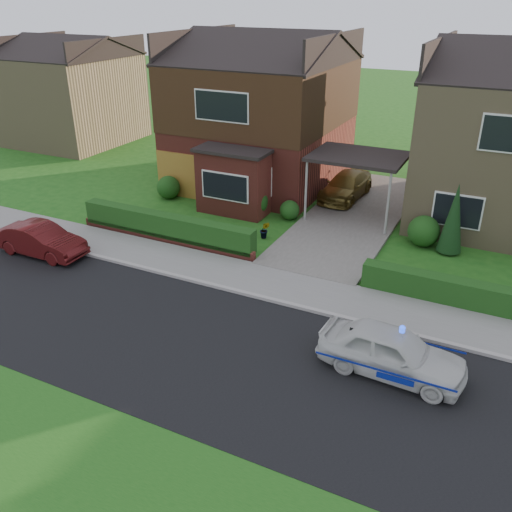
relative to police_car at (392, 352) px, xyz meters
The scene contains 24 objects.
ground 4.17m from the police_car, 163.06° to the right, with size 120.00×120.00×0.00m, color #1B5316.
road 4.17m from the police_car, 163.06° to the right, with size 60.00×6.00×0.02m, color black.
kerb 4.39m from the police_car, 154.84° to the left, with size 60.00×0.16×0.12m, color #9E9993.
sidewalk 4.93m from the police_car, 143.64° to the left, with size 60.00×2.00×0.10m, color slate.
grass_verge 7.37m from the police_car, 122.43° to the right, with size 60.00×4.00×0.01m, color #1B5316.
driveway 10.58m from the police_car, 111.90° to the left, with size 3.80×12.00×0.12m, color #666059.
house_left 16.31m from the police_car, 127.43° to the left, with size 7.50×9.53×7.25m.
carport_link 10.71m from the police_car, 111.99° to the left, with size 3.80×3.00×2.77m.
garage_door 15.02m from the police_car, 144.29° to the left, with size 2.20×0.10×2.10m, color brown.
dwarf_wall 10.58m from the police_car, 157.17° to the left, with size 7.70×0.25×0.36m, color maroon.
hedge_left 10.65m from the police_car, 156.42° to the left, with size 7.50×0.55×0.90m, color #163A12.
hedge_right 4.59m from the police_car, 65.86° to the left, with size 7.50×0.55×0.80m, color #163A12.
shrub_left_far 14.95m from the police_car, 146.29° to the left, with size 1.08×1.08×1.08m, color #163A12.
shrub_left_mid 11.34m from the police_car, 134.43° to the left, with size 1.32×1.32×1.32m, color #163A12.
shrub_left_near 10.53m from the police_car, 127.04° to the left, with size 0.84×0.84×0.84m, color #163A12.
shrub_right_near 8.23m from the police_car, 95.15° to the left, with size 1.20×1.20×1.20m, color #163A12.
conifer_a 8.03m from the police_car, 88.14° to the left, with size 0.90×0.90×2.60m, color black.
neighbour_left 28.21m from the police_car, 148.27° to the left, with size 6.50×7.00×5.20m, color #96825C.
police_car is the anchor object (origin of this frame).
driveway_car 12.75m from the police_car, 112.79° to the left, with size 1.58×3.88×1.13m, color brown.
street_car 13.23m from the police_car, behind, with size 3.50×1.22×1.15m, color #4E1011.
potted_plant_a 12.81m from the police_car, 157.99° to the left, with size 0.36×0.24×0.68m, color gray.
potted_plant_b 8.90m from the police_car, 136.36° to the left, with size 0.38×0.31×0.69m, color gray.
potted_plant_c 12.74m from the police_car, 142.24° to the left, with size 0.40×0.40×0.72m, color gray.
Camera 1 is at (5.79, -10.31, 8.81)m, focal length 38.00 mm.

